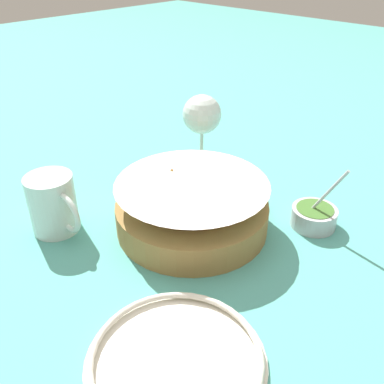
# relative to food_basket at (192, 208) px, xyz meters

# --- Properties ---
(ground_plane) EXTENTS (4.00, 4.00, 0.00)m
(ground_plane) POSITION_rel_food_basket_xyz_m (-0.04, -0.03, -0.04)
(ground_plane) COLOR teal
(food_basket) EXTENTS (0.25, 0.25, 0.09)m
(food_basket) POSITION_rel_food_basket_xyz_m (0.00, 0.00, 0.00)
(food_basket) COLOR olive
(food_basket) RESTS_ON ground_plane
(sauce_cup) EXTENTS (0.08, 0.07, 0.12)m
(sauce_cup) POSITION_rel_food_basket_xyz_m (0.14, 0.14, -0.02)
(sauce_cup) COLOR #B7B7BC
(sauce_cup) RESTS_ON ground_plane
(wine_glass) EXTENTS (0.08, 0.08, 0.15)m
(wine_glass) POSITION_rel_food_basket_xyz_m (-0.14, 0.18, 0.07)
(wine_glass) COLOR silver
(wine_glass) RESTS_ON ground_plane
(beer_mug) EXTENTS (0.11, 0.08, 0.10)m
(beer_mug) POSITION_rel_food_basket_xyz_m (-0.16, -0.16, 0.01)
(beer_mug) COLOR silver
(beer_mug) RESTS_ON ground_plane
(side_plate) EXTENTS (0.21, 0.21, 0.01)m
(side_plate) POSITION_rel_food_basket_xyz_m (0.17, -0.20, -0.03)
(side_plate) COLOR silver
(side_plate) RESTS_ON ground_plane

